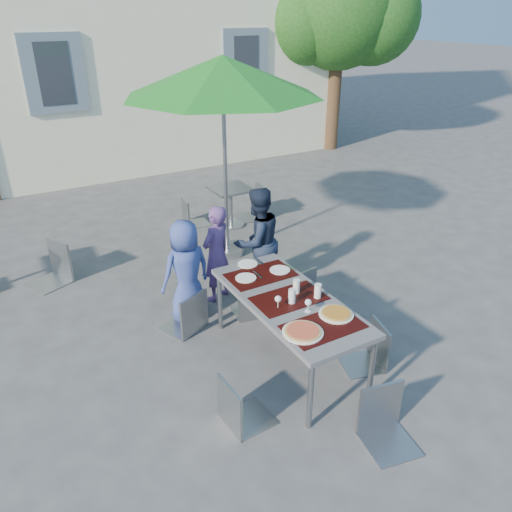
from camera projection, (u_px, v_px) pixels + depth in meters
ground at (259, 431)px, 4.32m from camera, size 90.00×90.00×0.00m
tree at (340, 9)px, 11.63m from camera, size 3.60×3.00×4.70m
dining_table at (289, 303)px, 4.88m from camera, size 0.80×1.85×0.76m
pizza_near_left at (303, 331)px, 4.33m from camera, size 0.36×0.36×0.03m
pizza_near_right at (336, 314)px, 4.58m from camera, size 0.32×0.32×0.03m
glassware at (300, 293)px, 4.79m from camera, size 0.50×0.40×0.15m
place_settings at (258, 270)px, 5.35m from camera, size 0.66×0.52×0.01m
child_0 at (186, 271)px, 5.65m from camera, size 0.64×0.46×1.22m
child_1 at (216, 254)px, 6.04m from camera, size 0.53×0.45×1.23m
child_2 at (257, 241)px, 6.17m from camera, size 0.73×0.49×1.38m
chair_0 at (186, 289)px, 5.43m from camera, size 0.54×0.54×0.93m
chair_1 at (252, 279)px, 5.71m from camera, size 0.44×0.45×0.86m
chair_2 at (297, 264)px, 5.86m from camera, size 0.50×0.50×0.99m
chair_3 at (239, 378)px, 4.17m from camera, size 0.42×0.41×0.89m
chair_4 at (374, 322)px, 4.91m from camera, size 0.48×0.48×0.88m
chair_5 at (391, 388)px, 4.03m from camera, size 0.48×0.48×0.92m
patio_umbrella at (223, 78)px, 6.34m from camera, size 2.64×2.64×2.76m
bg_chair_r_0 at (48, 239)px, 6.44m from camera, size 0.61×0.61×1.04m
cafe_table_1 at (231, 202)px, 8.21m from camera, size 0.62×0.62×0.66m
bg_chair_l_1 at (190, 196)px, 8.20m from camera, size 0.43×0.42×0.87m
bg_chair_r_1 at (256, 183)px, 8.46m from camera, size 0.52×0.52×1.05m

